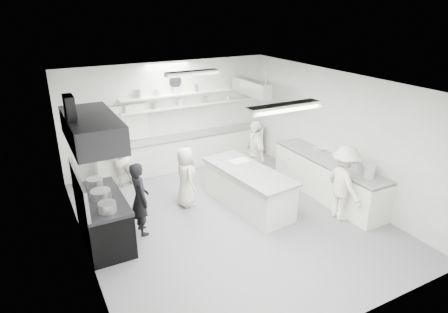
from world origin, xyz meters
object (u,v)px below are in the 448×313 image
stove (104,221)px  cook_back (118,158)px  cook_stove (140,199)px  right_counter (328,178)px  back_counter (185,151)px  prep_island (248,189)px

stove → cook_back: cook_back is taller
cook_back → cook_stove: bearing=72.2°
right_counter → back_counter: bearing=124.7°
cook_back → right_counter: bearing=131.1°
stove → prep_island: size_ratio=0.76×
stove → cook_back: 2.62m
cook_back → stove: bearing=55.6°
right_counter → cook_stove: size_ratio=2.12×
stove → cook_stove: 0.81m
prep_island → cook_stove: 2.54m
back_counter → prep_island: size_ratio=2.11×
prep_island → cook_stove: (-2.52, 0.07, 0.34)m
back_counter → right_counter: size_ratio=1.52×
cook_stove → cook_back: bearing=-4.6°
cook_stove → cook_back: size_ratio=1.03×
back_counter → cook_back: 2.04m
back_counter → cook_back: cook_back is taller
prep_island → cook_back: size_ratio=1.57×
stove → prep_island: stove is taller
cook_stove → prep_island: bearing=-92.3°
back_counter → cook_stove: 3.59m
prep_island → cook_stove: bearing=171.8°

